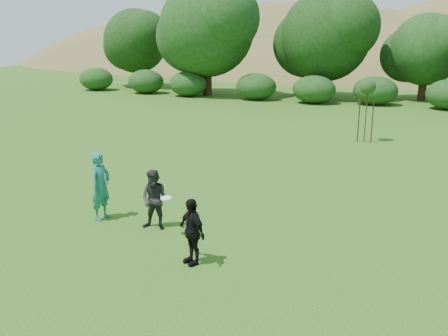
% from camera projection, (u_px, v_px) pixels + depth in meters
% --- Properties ---
extents(ground, '(120.00, 120.00, 0.00)m').
position_uv_depth(ground, '(168.00, 243.00, 11.62)').
color(ground, '#19470C').
rests_on(ground, ground).
extents(player_teal, '(0.44, 0.66, 1.80)m').
position_uv_depth(player_teal, '(101.00, 186.00, 12.97)').
color(player_teal, '#197261').
rests_on(player_teal, ground).
extents(player_grey, '(0.82, 0.69, 1.52)m').
position_uv_depth(player_grey, '(155.00, 200.00, 12.32)').
color(player_grey, '#262628').
rests_on(player_grey, ground).
extents(player_black, '(0.91, 0.70, 1.44)m').
position_uv_depth(player_black, '(192.00, 231.00, 10.43)').
color(player_black, black).
rests_on(player_black, ground).
extents(frisbee, '(0.27, 0.27, 0.05)m').
position_uv_depth(frisbee, '(166.00, 198.00, 11.77)').
color(frisbee, white).
rests_on(frisbee, ground).
extents(sapling, '(0.70, 0.70, 2.85)m').
position_uv_depth(sapling, '(368.00, 89.00, 22.07)').
color(sapling, '#3B2217').
rests_on(sapling, ground).
extents(hillside, '(150.00, 72.00, 52.00)m').
position_uv_depth(hillside, '(409.00, 151.00, 74.59)').
color(hillside, olive).
rests_on(hillside, ground).
extents(tree_row, '(53.92, 10.38, 9.62)m').
position_uv_depth(tree_row, '(429.00, 33.00, 34.02)').
color(tree_row, '#3A2616').
rests_on(tree_row, ground).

